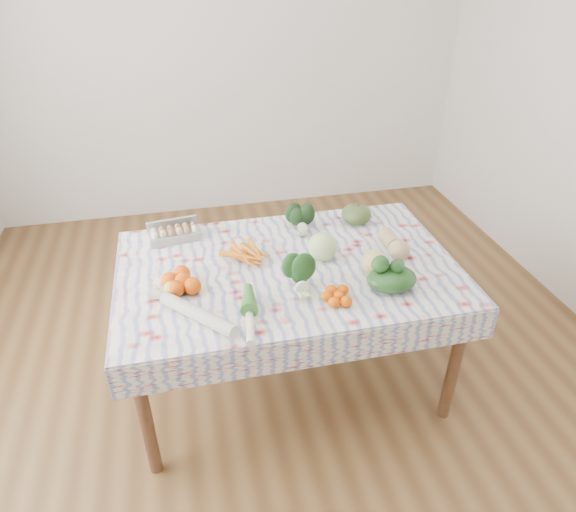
% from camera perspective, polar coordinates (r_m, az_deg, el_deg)
% --- Properties ---
extents(ground, '(4.50, 4.50, 0.00)m').
position_cam_1_polar(ground, '(3.02, -0.00, -13.28)').
color(ground, brown).
rests_on(ground, ground).
extents(wall_back, '(4.00, 0.04, 2.80)m').
position_cam_1_polar(wall_back, '(4.40, -7.00, 22.20)').
color(wall_back, silver).
rests_on(wall_back, ground).
extents(dining_table, '(1.60, 1.00, 0.75)m').
position_cam_1_polar(dining_table, '(2.58, -0.00, -2.66)').
color(dining_table, brown).
rests_on(dining_table, ground).
extents(tablecloth, '(1.66, 1.06, 0.01)m').
position_cam_1_polar(tablecloth, '(2.53, -0.00, -1.22)').
color(tablecloth, white).
rests_on(tablecloth, dining_table).
extents(egg_carton, '(0.28, 0.14, 0.07)m').
position_cam_1_polar(egg_carton, '(2.79, -12.45, 2.32)').
color(egg_carton, '#999994').
rests_on(egg_carton, tablecloth).
extents(carrot_bunch, '(0.31, 0.30, 0.04)m').
position_cam_1_polar(carrot_bunch, '(2.60, -4.73, 0.30)').
color(carrot_bunch, orange).
rests_on(carrot_bunch, tablecloth).
extents(kale_bunch, '(0.17, 0.15, 0.13)m').
position_cam_1_polar(kale_bunch, '(2.82, 1.58, 4.12)').
color(kale_bunch, '#193416').
rests_on(kale_bunch, tablecloth).
extents(kabocha_squash, '(0.21, 0.21, 0.11)m').
position_cam_1_polar(kabocha_squash, '(2.91, 7.60, 4.62)').
color(kabocha_squash, '#445A2B').
rests_on(kabocha_squash, tablecloth).
extents(cabbage, '(0.19, 0.19, 0.15)m').
position_cam_1_polar(cabbage, '(2.55, 3.88, 1.05)').
color(cabbage, '#B0D082').
rests_on(cabbage, tablecloth).
extents(butternut_squash, '(0.11, 0.23, 0.11)m').
position_cam_1_polar(butternut_squash, '(2.67, 11.72, 1.47)').
color(butternut_squash, tan).
rests_on(butternut_squash, tablecloth).
extents(orange_cluster, '(0.32, 0.32, 0.08)m').
position_cam_1_polar(orange_cluster, '(2.40, -11.59, -2.71)').
color(orange_cluster, '#F45308').
rests_on(orange_cluster, tablecloth).
extents(broccoli, '(0.16, 0.16, 0.11)m').
position_cam_1_polar(broccoli, '(2.34, 1.21, -2.50)').
color(broccoli, '#184216').
rests_on(broccoli, tablecloth).
extents(mandarin_cluster, '(0.21, 0.21, 0.05)m').
position_cam_1_polar(mandarin_cluster, '(2.30, 5.65, -4.34)').
color(mandarin_cluster, '#F45700').
rests_on(mandarin_cluster, tablecloth).
extents(grapefruit, '(0.16, 0.16, 0.12)m').
position_cam_1_polar(grapefruit, '(2.48, 9.55, -0.72)').
color(grapefruit, '#DACC66').
rests_on(grapefruit, tablecloth).
extents(spinach_bag, '(0.27, 0.23, 0.10)m').
position_cam_1_polar(spinach_bag, '(2.40, 11.45, -2.50)').
color(spinach_bag, '#173714').
rests_on(spinach_bag, tablecloth).
extents(daikon, '(0.32, 0.35, 0.06)m').
position_cam_1_polar(daikon, '(2.21, -9.96, -6.39)').
color(daikon, beige).
rests_on(daikon, tablecloth).
extents(leek, '(0.08, 0.35, 0.04)m').
position_cam_1_polar(leek, '(2.19, -4.29, -6.63)').
color(leek, white).
rests_on(leek, tablecloth).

